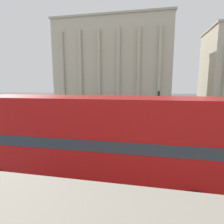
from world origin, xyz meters
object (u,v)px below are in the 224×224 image
at_px(plaza_building_left, 114,63).
at_px(traffic_light_mid, 170,108).
at_px(pedestrian_grey, 223,111).
at_px(car_silver, 129,108).
at_px(car_black, 150,128).
at_px(traffic_light_far, 158,100).
at_px(pedestrian_blue, 189,109).
at_px(double_decker_bus, 94,138).

relative_size(plaza_building_left, traffic_light_mid, 8.86).
bearing_deg(traffic_light_mid, pedestrian_grey, 44.45).
height_order(plaza_building_left, car_silver, plaza_building_left).
height_order(plaza_building_left, traffic_light_mid, plaza_building_left).
height_order(car_silver, car_black, same).
height_order(plaza_building_left, traffic_light_far, plaza_building_left).
relative_size(plaza_building_left, pedestrian_blue, 19.01).
relative_size(double_decker_bus, pedestrian_grey, 6.09).
bearing_deg(plaza_building_left, pedestrian_grey, -51.01).
relative_size(car_silver, car_black, 1.00).
relative_size(traffic_light_far, pedestrian_grey, 2.20).
bearing_deg(car_silver, traffic_light_mid, 123.84).
bearing_deg(pedestrian_blue, traffic_light_mid, -10.17).
bearing_deg(pedestrian_grey, plaza_building_left, 78.79).
xyz_separation_m(car_black, pedestrian_grey, (10.59, 10.77, 0.35)).
distance_m(double_decker_bus, traffic_light_far, 20.20).
relative_size(traffic_light_far, car_silver, 0.95).
xyz_separation_m(car_silver, pedestrian_blue, (9.73, -2.19, 0.29)).
xyz_separation_m(plaza_building_left, pedestrian_blue, (16.56, -24.11, -10.39)).
bearing_deg(car_black, car_silver, -49.07).
bearing_deg(plaza_building_left, car_black, -74.38).
bearing_deg(car_silver, pedestrian_grey, 174.66).
distance_m(plaza_building_left, traffic_light_mid, 37.29).
bearing_deg(plaza_building_left, car_silver, -72.70).
distance_m(plaza_building_left, pedestrian_blue, 31.04).
height_order(double_decker_bus, pedestrian_blue, double_decker_bus).
relative_size(double_decker_bus, pedestrian_blue, 6.39).
xyz_separation_m(double_decker_bus, pedestrian_grey, (13.36, 20.37, -1.35)).
height_order(car_silver, pedestrian_blue, pedestrian_blue).
bearing_deg(pedestrian_blue, double_decker_bus, -9.36).
bearing_deg(double_decker_bus, traffic_light_mid, 74.76).
bearing_deg(double_decker_bus, pedestrian_grey, 63.41).
relative_size(car_silver, pedestrian_grey, 2.32).
xyz_separation_m(car_silver, pedestrian_grey, (13.96, -3.76, 0.35)).
bearing_deg(car_black, traffic_light_mid, -102.80).
height_order(double_decker_bus, pedestrian_grey, double_decker_bus).
bearing_deg(car_black, plaza_building_left, -46.49).
relative_size(car_silver, pedestrian_blue, 2.44).
height_order(traffic_light_far, pedestrian_grey, traffic_light_far).
xyz_separation_m(pedestrian_blue, pedestrian_grey, (4.23, -1.58, 0.06)).
bearing_deg(pedestrian_grey, car_black, 175.27).
distance_m(pedestrian_blue, pedestrian_grey, 4.51).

